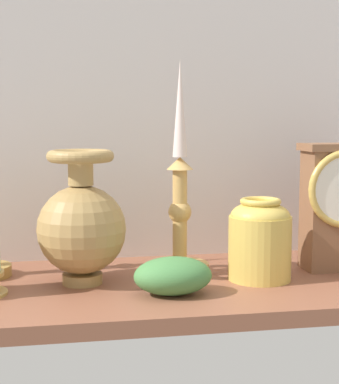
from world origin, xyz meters
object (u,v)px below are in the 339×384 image
brass_vase_bulbous (82,224)px  brass_vase_jar (260,238)px  mantel_clock (337,204)px  candlestick_tall_left (180,209)px

brass_vase_bulbous → brass_vase_jar: bearing=-5.3°
mantel_clock → candlestick_tall_left: bearing=175.8°
candlestick_tall_left → brass_vase_bulbous: bearing=-168.8°
brass_vase_bulbous → brass_vase_jar: size_ratio=1.59×
brass_vase_bulbous → brass_vase_jar: (27.57, -2.54, -2.51)cm
candlestick_tall_left → brass_vase_jar: 13.57cm
candlestick_tall_left → brass_vase_bulbous: size_ratio=1.69×
mantel_clock → brass_vase_jar: mantel_clock is taller
mantel_clock → brass_vase_jar: (-14.62, -3.77, -4.51)cm
mantel_clock → candlestick_tall_left: 26.37cm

